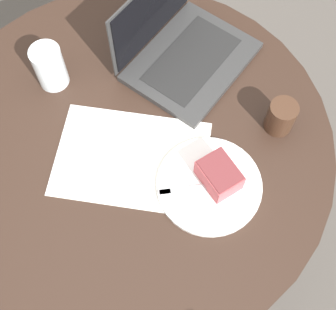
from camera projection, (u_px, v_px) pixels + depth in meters
The scene contains 9 objects.
ground_plane at pixel (143, 227), 1.81m from camera, with size 12.00×12.00×0.00m, color #4C4742.
dining_table at pixel (134, 172), 1.32m from camera, with size 1.01×1.01×0.74m.
paper_document at pixel (131, 158), 1.12m from camera, with size 0.36×0.25×0.00m.
plate at pixel (209, 185), 1.08m from camera, with size 0.25×0.25×0.01m.
cake_slice at pixel (219, 175), 1.06m from camera, with size 0.12×0.12×0.06m.
fork at pixel (188, 189), 1.07m from camera, with size 0.17×0.07×0.00m.
coffee_glass at pixel (281, 117), 1.12m from camera, with size 0.07×0.07×0.09m.
water_glass at pixel (50, 67), 1.16m from camera, with size 0.08×0.08×0.12m.
laptop at pixel (182, 50), 1.21m from camera, with size 0.37×0.40×0.22m.
Camera 1 is at (0.17, -0.50, 1.76)m, focal length 50.00 mm.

